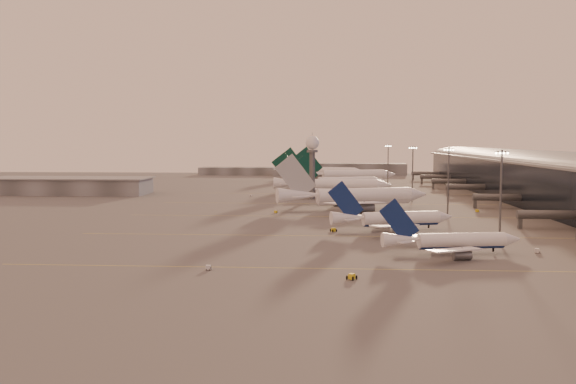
{
  "coord_description": "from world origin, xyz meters",
  "views": [
    {
      "loc": [
        11.99,
        -164.07,
        27.41
      ],
      "look_at": [
        -3.11,
        70.24,
        7.53
      ],
      "focal_mm": 38.0,
      "sensor_mm": 36.0,
      "label": 1
    }
  ],
  "objects": [
    {
      "name": "mast_c",
      "position": [
        50.0,
        110.0,
        13.74
      ],
      "size": [
        3.6,
        0.56,
        25.0
      ],
      "color": "#54565B",
      "rests_on": "ground"
    },
    {
      "name": "gsv_truck_a",
      "position": [
        -12.67,
        -38.13,
        1.09
      ],
      "size": [
        5.39,
        2.24,
        2.13
      ],
      "color": "silver",
      "rests_on": "ground"
    },
    {
      "name": "greentail_b",
      "position": [
        19.43,
        174.03,
        3.41
      ],
      "size": [
        51.54,
        41.01,
        19.28
      ],
      "color": "white",
      "rests_on": "ground"
    },
    {
      "name": "gsv_catering_b",
      "position": [
        69.79,
        72.52,
        1.91
      ],
      "size": [
        5.08,
        3.51,
        3.82
      ],
      "color": "yellow",
      "rests_on": "ground"
    },
    {
      "name": "gsv_tug_hangar",
      "position": [
        54.0,
        151.99,
        0.51
      ],
      "size": [
        4.02,
        3.41,
        0.99
      ],
      "color": "#535557",
      "rests_on": "ground"
    },
    {
      "name": "gsv_truck_d",
      "position": [
        -25.13,
        130.18,
        0.99
      ],
      "size": [
        2.11,
        4.93,
        1.94
      ],
      "color": "silver",
      "rests_on": "ground"
    },
    {
      "name": "gsv_catering_a",
      "position": [
        63.49,
        -13.56,
        2.1
      ],
      "size": [
        5.57,
        3.86,
        4.19
      ],
      "color": "silver",
      "rests_on": "ground"
    },
    {
      "name": "hangar",
      "position": [
        -120.0,
        140.0,
        4.32
      ],
      "size": [
        82.0,
        27.0,
        8.5
      ],
      "color": "#595C60",
      "rests_on": "ground"
    },
    {
      "name": "greentail_c",
      "position": [
        24.62,
        221.98,
        4.18
      ],
      "size": [
        64.16,
        51.25,
        23.66
      ],
      "color": "white",
      "rests_on": "ground"
    },
    {
      "name": "gsv_tug_near",
      "position": [
        16.95,
        -45.18,
        0.56
      ],
      "size": [
        3.99,
        4.41,
        1.08
      ],
      "color": "yellow",
      "rests_on": "ground"
    },
    {
      "name": "radar_tower",
      "position": [
        5.0,
        120.0,
        20.95
      ],
      "size": [
        6.4,
        6.4,
        31.1
      ],
      "color": "#54565B",
      "rests_on": "ground"
    },
    {
      "name": "taxiway_markings",
      "position": [
        30.0,
        56.0,
        0.01
      ],
      "size": [
        180.0,
        185.25,
        0.02
      ],
      "color": "#EAD852",
      "rests_on": "ground"
    },
    {
      "name": "widebody_white",
      "position": [
        22.9,
        78.23,
        3.88
      ],
      "size": [
        61.57,
        48.58,
        22.39
      ],
      "color": "white",
      "rests_on": "ground"
    },
    {
      "name": "narrowbody_near",
      "position": [
        42.02,
        -17.01,
        2.79
      ],
      "size": [
        35.05,
        27.75,
        13.79
      ],
      "color": "white",
      "rests_on": "ground"
    },
    {
      "name": "terminal",
      "position": [
        107.88,
        110.09,
        10.52
      ],
      "size": [
        57.0,
        362.0,
        23.04
      ],
      "color": "black",
      "rests_on": "ground"
    },
    {
      "name": "greentail_d",
      "position": [
        9.3,
        269.88,
        4.0
      ],
      "size": [
        60.26,
        47.9,
        22.67
      ],
      "color": "white",
      "rests_on": "ground"
    },
    {
      "name": "mast_b",
      "position": [
        55.0,
        55.0,
        13.74
      ],
      "size": [
        3.6,
        0.56,
        25.0
      ],
      "color": "#54565B",
      "rests_on": "ground"
    },
    {
      "name": "mast_d",
      "position": [
        48.0,
        200.0,
        13.74
      ],
      "size": [
        3.6,
        0.56,
        25.0
      ],
      "color": "#54565B",
      "rests_on": "ground"
    },
    {
      "name": "gsv_truck_c",
      "position": [
        -7.16,
        64.5,
        0.98
      ],
      "size": [
        4.26,
        4.8,
        1.92
      ],
      "color": "yellow",
      "rests_on": "ground"
    },
    {
      "name": "ground",
      "position": [
        0.0,
        0.0,
        0.0
      ],
      "size": [
        700.0,
        700.0,
        0.0
      ],
      "primitive_type": "plane",
      "color": "#514F4F",
      "rests_on": "ground"
    },
    {
      "name": "narrowbody_mid",
      "position": [
        31.82,
        20.75,
        3.14
      ],
      "size": [
        38.9,
        30.63,
        15.53
      ],
      "color": "white",
      "rests_on": "ground"
    },
    {
      "name": "distant_horizon",
      "position": [
        2.62,
        325.14,
        3.89
      ],
      "size": [
        165.0,
        37.5,
        9.0
      ],
      "color": "#595C60",
      "rests_on": "ground"
    },
    {
      "name": "gsv_truck_b",
      "position": [
        51.13,
        48.99,
        1.15
      ],
      "size": [
        5.91,
        3.24,
        2.26
      ],
      "color": "silver",
      "rests_on": "ground"
    },
    {
      "name": "greentail_a",
      "position": [
        14.76,
        140.23,
        3.84
      ],
      "size": [
        59.85,
        48.35,
        21.74
      ],
      "color": "white",
      "rests_on": "ground"
    },
    {
      "name": "gsv_tug_mid",
      "position": [
        13.98,
        18.16,
        0.54
      ],
      "size": [
        3.73,
        4.27,
        1.05
      ],
      "color": "yellow",
      "rests_on": "ground"
    },
    {
      "name": "mast_a",
      "position": [
        58.0,
        0.0,
        13.74
      ],
      "size": [
        3.6,
        0.56,
        25.0
      ],
      "color": "#54565B",
      "rests_on": "ground"
    },
    {
      "name": "gsv_tug_far",
      "position": [
        17.91,
        98.77,
        0.5
      ],
      "size": [
        3.95,
        3.65,
        0.97
      ],
      "color": "silver",
      "rests_on": "ground"
    }
  ]
}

